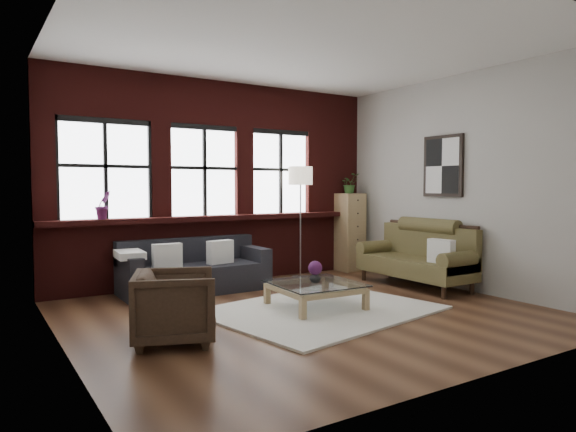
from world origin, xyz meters
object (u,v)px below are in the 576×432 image
vintage_settee (415,254)px  floor_lamp (300,218)px  dark_sofa (195,266)px  armchair (175,307)px  drawer_chest (349,232)px  coffee_table (315,296)px  vase (315,277)px

vintage_settee → floor_lamp: (-1.06, 1.56, 0.50)m
dark_sofa → armchair: size_ratio=2.68×
drawer_chest → floor_lamp: 1.24m
coffee_table → dark_sofa: bearing=116.3°
dark_sofa → armchair: bearing=-116.5°
drawer_chest → armchair: bearing=-149.4°
vintage_settee → coffee_table: (-2.10, -0.34, -0.35)m
drawer_chest → floor_lamp: size_ratio=0.70×
armchair → drawer_chest: 4.90m
armchair → floor_lamp: size_ratio=0.39×
vintage_settee → floor_lamp: floor_lamp is taller
vase → floor_lamp: floor_lamp is taller
coffee_table → armchair: bearing=-168.3°
floor_lamp → armchair: bearing=-142.6°
armchair → drawer_chest: drawer_chest is taller
vase → drawer_chest: size_ratio=0.11×
armchair → coffee_table: (1.98, 0.41, -0.20)m
vintage_settee → drawer_chest: size_ratio=1.36×
armchair → coffee_table: 2.03m
armchair → floor_lamp: bearing=-31.1°
dark_sofa → coffee_table: size_ratio=2.07×
coffee_table → vase: vase is taller
coffee_table → drawer_chest: 3.10m
drawer_chest → coffee_table: bearing=-137.0°
floor_lamp → dark_sofa: bearing=-176.4°
dark_sofa → drawer_chest: (3.12, 0.30, 0.32)m
dark_sofa → drawer_chest: bearing=5.5°
floor_lamp → vase: bearing=-118.7°
vintage_settee → drawer_chest: bearing=85.6°
drawer_chest → vintage_settee: bearing=-94.4°
drawer_chest → floor_lamp: bearing=-171.5°
drawer_chest → dark_sofa: bearing=-174.5°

